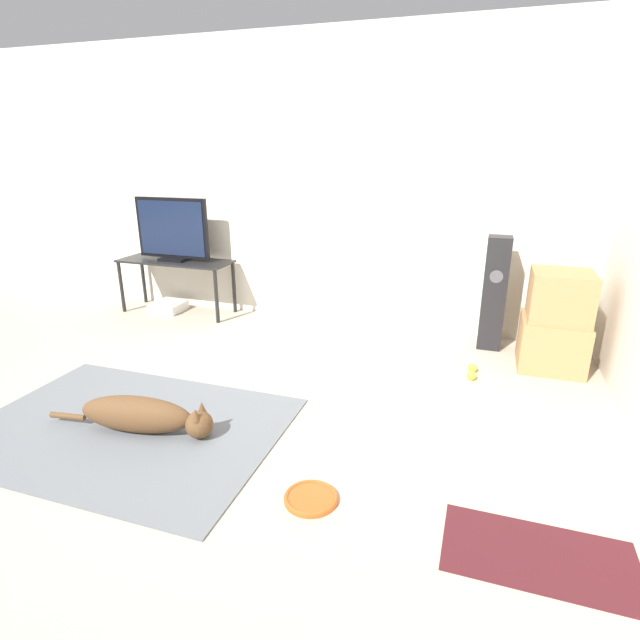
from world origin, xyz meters
The scene contains 14 objects.
ground_plane centered at (0.00, 0.00, 0.00)m, with size 12.00×12.00×0.00m, color #B2A38E.
wall_back centered at (0.00, 2.10, 1.27)m, with size 8.00×0.06×2.55m.
area_rug centered at (-0.28, -0.22, 0.01)m, with size 1.83×1.32×0.01m.
dog centered at (-0.13, -0.23, 0.12)m, with size 1.03×0.28×0.22m.
frisbee centered at (0.99, -0.48, 0.01)m, with size 0.26×0.26×0.03m.
cardboard_box_lower centered at (2.21, 1.55, 0.19)m, with size 0.46×0.46×0.38m.
cardboard_box_upper centered at (2.21, 1.55, 0.56)m, with size 0.42×0.42×0.36m.
floor_speaker centered at (1.76, 1.83, 0.47)m, with size 0.19×0.19×0.93m.
tv_stand centered at (-1.25, 1.82, 0.47)m, with size 1.14×0.41×0.54m.
tv centered at (-1.25, 1.82, 0.83)m, with size 0.77×0.20×0.60m.
tennis_ball_by_boxes centered at (1.66, 1.12, 0.03)m, with size 0.07×0.07×0.07m.
tennis_ball_near_speaker centered at (1.66, 1.26, 0.03)m, with size 0.07×0.07×0.07m.
game_console centered at (-1.37, 1.80, 0.04)m, with size 0.30×0.30×0.09m.
door_mat centered at (2.00, -0.51, 0.00)m, with size 0.77×0.41×0.01m.
Camera 1 is at (1.65, -2.33, 1.59)m, focal length 28.00 mm.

